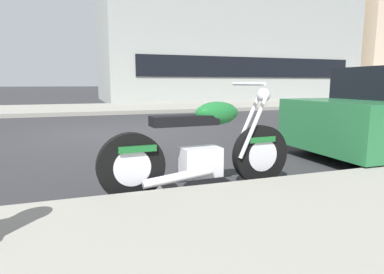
% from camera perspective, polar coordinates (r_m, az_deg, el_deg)
% --- Properties ---
extents(ground_plane, '(260.00, 260.00, 0.00)m').
position_cam_1_polar(ground_plane, '(7.69, -13.26, 0.57)').
color(ground_plane, '#28282B').
extents(sidewalk_far_curb, '(120.00, 5.00, 0.14)m').
position_cam_1_polar(sidewalk_far_curb, '(19.45, 21.95, 5.39)').
color(sidewalk_far_curb, gray).
rests_on(sidewalk_far_curb, ground).
extents(parking_stall_stripe, '(0.12, 2.20, 0.01)m').
position_cam_1_polar(parking_stall_stripe, '(3.86, -6.92, -7.59)').
color(parking_stall_stripe, silver).
rests_on(parking_stall_stripe, ground).
extents(parked_motorcycle, '(2.10, 0.62, 1.12)m').
position_cam_1_polar(parked_motorcycle, '(3.45, 1.85, -2.19)').
color(parked_motorcycle, black).
rests_on(parked_motorcycle, ground).
extents(townhouse_near_left, '(15.57, 9.12, 9.12)m').
position_cam_1_polar(townhouse_near_left, '(23.70, 4.74, 17.45)').
color(townhouse_near_left, '#939993').
rests_on(townhouse_near_left, ground).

